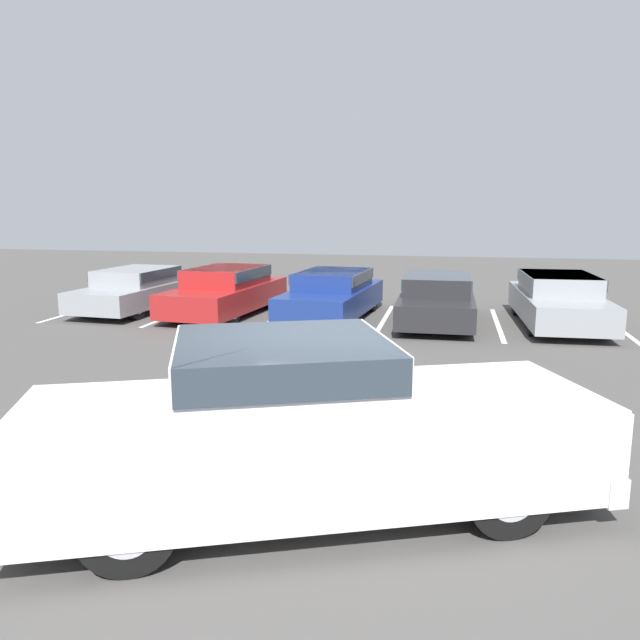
{
  "coord_description": "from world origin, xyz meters",
  "views": [
    {
      "loc": [
        1.08,
        -6.16,
        2.96
      ],
      "look_at": [
        -1.09,
        4.1,
        1.0
      ],
      "focal_mm": 35.0,
      "sensor_mm": 36.0,
      "label": 1
    }
  ],
  "objects_px": {
    "parked_sedan_c": "(332,293)",
    "wheel_stop_curb": "(339,300)",
    "parked_sedan_e": "(558,298)",
    "parked_sedan_b": "(226,289)",
    "pickup_truck": "(313,425)",
    "parked_sedan_a": "(136,288)",
    "parked_sedan_d": "(437,297)"
  },
  "relations": [
    {
      "from": "parked_sedan_c",
      "to": "wheel_stop_curb",
      "type": "distance_m",
      "value": 2.6
    },
    {
      "from": "parked_sedan_d",
      "to": "parked_sedan_e",
      "type": "xyz_separation_m",
      "value": [
        2.93,
        0.26,
        0.04
      ]
    },
    {
      "from": "parked_sedan_a",
      "to": "parked_sedan_b",
      "type": "relative_size",
      "value": 0.92
    },
    {
      "from": "parked_sedan_c",
      "to": "wheel_stop_curb",
      "type": "xyz_separation_m",
      "value": [
        -0.26,
        2.52,
        -0.58
      ]
    },
    {
      "from": "parked_sedan_c",
      "to": "parked_sedan_e",
      "type": "height_order",
      "value": "parked_sedan_e"
    },
    {
      "from": "pickup_truck",
      "to": "parked_sedan_c",
      "type": "bearing_deg",
      "value": 77.6
    },
    {
      "from": "parked_sedan_b",
      "to": "wheel_stop_curb",
      "type": "xyz_separation_m",
      "value": [
        2.66,
        2.59,
        -0.6
      ]
    },
    {
      "from": "pickup_truck",
      "to": "parked_sedan_c",
      "type": "relative_size",
      "value": 1.27
    },
    {
      "from": "parked_sedan_e",
      "to": "wheel_stop_curb",
      "type": "relative_size",
      "value": 2.8
    },
    {
      "from": "parked_sedan_b",
      "to": "parked_sedan_d",
      "type": "bearing_deg",
      "value": 94.51
    },
    {
      "from": "parked_sedan_e",
      "to": "parked_sedan_c",
      "type": "bearing_deg",
      "value": -91.16
    },
    {
      "from": "pickup_truck",
      "to": "parked_sedan_b",
      "type": "relative_size",
      "value": 1.24
    },
    {
      "from": "parked_sedan_c",
      "to": "parked_sedan_b",
      "type": "bearing_deg",
      "value": -83.41
    },
    {
      "from": "parked_sedan_c",
      "to": "parked_sedan_d",
      "type": "distance_m",
      "value": 2.71
    },
    {
      "from": "parked_sedan_b",
      "to": "parked_sedan_d",
      "type": "distance_m",
      "value": 5.63
    },
    {
      "from": "pickup_truck",
      "to": "parked_sedan_e",
      "type": "height_order",
      "value": "pickup_truck"
    },
    {
      "from": "parked_sedan_c",
      "to": "wheel_stop_curb",
      "type": "relative_size",
      "value": 2.72
    },
    {
      "from": "parked_sedan_b",
      "to": "wheel_stop_curb",
      "type": "height_order",
      "value": "parked_sedan_b"
    },
    {
      "from": "parked_sedan_d",
      "to": "wheel_stop_curb",
      "type": "height_order",
      "value": "parked_sedan_d"
    },
    {
      "from": "parked_sedan_d",
      "to": "wheel_stop_curb",
      "type": "bearing_deg",
      "value": -132.6
    },
    {
      "from": "parked_sedan_a",
      "to": "parked_sedan_c",
      "type": "bearing_deg",
      "value": 94.75
    },
    {
      "from": "parked_sedan_a",
      "to": "parked_sedan_b",
      "type": "xyz_separation_m",
      "value": [
        2.66,
        -0.0,
        0.03
      ]
    },
    {
      "from": "parked_sedan_c",
      "to": "parked_sedan_e",
      "type": "xyz_separation_m",
      "value": [
        5.63,
        0.09,
        0.03
      ]
    },
    {
      "from": "pickup_truck",
      "to": "parked_sedan_b",
      "type": "bearing_deg",
      "value": 92.43
    },
    {
      "from": "parked_sedan_d",
      "to": "wheel_stop_curb",
      "type": "xyz_separation_m",
      "value": [
        -2.96,
        2.69,
        -0.57
      ]
    },
    {
      "from": "parked_sedan_a",
      "to": "parked_sedan_b",
      "type": "height_order",
      "value": "parked_sedan_b"
    },
    {
      "from": "wheel_stop_curb",
      "to": "parked_sedan_e",
      "type": "bearing_deg",
      "value": -22.47
    },
    {
      "from": "parked_sedan_a",
      "to": "wheel_stop_curb",
      "type": "xyz_separation_m",
      "value": [
        5.32,
        2.59,
        -0.57
      ]
    },
    {
      "from": "pickup_truck",
      "to": "parked_sedan_a",
      "type": "height_order",
      "value": "pickup_truck"
    },
    {
      "from": "wheel_stop_curb",
      "to": "parked_sedan_a",
      "type": "bearing_deg",
      "value": -154.03
    },
    {
      "from": "pickup_truck",
      "to": "parked_sedan_a",
      "type": "xyz_separation_m",
      "value": [
        -7.36,
        10.26,
        -0.22
      ]
    },
    {
      "from": "parked_sedan_d",
      "to": "parked_sedan_b",
      "type": "bearing_deg",
      "value": -91.36
    }
  ]
}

